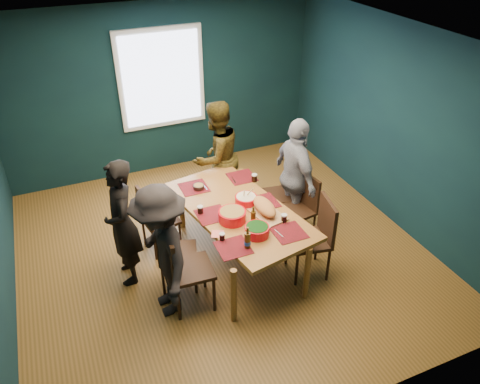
{
  "coord_description": "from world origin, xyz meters",
  "views": [
    {
      "loc": [
        -1.65,
        -4.47,
        3.95
      ],
      "look_at": [
        0.19,
        -0.18,
        0.97
      ],
      "focal_mm": 35.0,
      "sensor_mm": 36.0,
      "label": 1
    }
  ],
  "objects_px": {
    "dining_table": "(238,214)",
    "person_far_left": "(122,224)",
    "bowl_salad": "(232,215)",
    "chair_right_mid": "(302,203)",
    "bowl_herbs": "(257,230)",
    "chair_left_far": "(153,216)",
    "chair_left_mid": "(169,247)",
    "chair_left_near": "(181,264)",
    "bowl_dumpling": "(246,200)",
    "cutting_board": "(264,208)",
    "person_right": "(296,177)",
    "chair_right_far": "(284,189)",
    "chair_right_near": "(317,232)",
    "person_near_left": "(162,252)",
    "person_back": "(217,157)"
  },
  "relations": [
    {
      "from": "chair_left_near",
      "to": "person_near_left",
      "type": "relative_size",
      "value": 0.65
    },
    {
      "from": "person_far_left",
      "to": "person_right",
      "type": "relative_size",
      "value": 0.97
    },
    {
      "from": "person_near_left",
      "to": "bowl_salad",
      "type": "bearing_deg",
      "value": 104.98
    },
    {
      "from": "bowl_salad",
      "to": "bowl_dumpling",
      "type": "relative_size",
      "value": 1.19
    },
    {
      "from": "chair_right_mid",
      "to": "person_far_left",
      "type": "relative_size",
      "value": 0.59
    },
    {
      "from": "dining_table",
      "to": "chair_right_mid",
      "type": "xyz_separation_m",
      "value": [
        0.94,
        0.1,
        -0.16
      ]
    },
    {
      "from": "bowl_salad",
      "to": "chair_right_far",
      "type": "bearing_deg",
      "value": 33.4
    },
    {
      "from": "person_far_left",
      "to": "bowl_salad",
      "type": "relative_size",
      "value": 4.92
    },
    {
      "from": "person_back",
      "to": "cutting_board",
      "type": "xyz_separation_m",
      "value": [
        0.05,
        -1.44,
        0.02
      ]
    },
    {
      "from": "dining_table",
      "to": "bowl_salad",
      "type": "xyz_separation_m",
      "value": [
        -0.16,
        -0.2,
        0.14
      ]
    },
    {
      "from": "chair_left_far",
      "to": "bowl_dumpling",
      "type": "xyz_separation_m",
      "value": [
        1.04,
        -0.53,
        0.3
      ]
    },
    {
      "from": "chair_right_far",
      "to": "chair_left_mid",
      "type": "bearing_deg",
      "value": -152.57
    },
    {
      "from": "chair_right_far",
      "to": "person_right",
      "type": "relative_size",
      "value": 0.58
    },
    {
      "from": "dining_table",
      "to": "bowl_salad",
      "type": "distance_m",
      "value": 0.29
    },
    {
      "from": "chair_left_mid",
      "to": "person_far_left",
      "type": "height_order",
      "value": "person_far_left"
    },
    {
      "from": "chair_left_mid",
      "to": "chair_right_far",
      "type": "bearing_deg",
      "value": 35.58
    },
    {
      "from": "person_right",
      "to": "bowl_dumpling",
      "type": "xyz_separation_m",
      "value": [
        -0.84,
        -0.27,
        0.02
      ]
    },
    {
      "from": "bowl_herbs",
      "to": "chair_right_near",
      "type": "bearing_deg",
      "value": -1.85
    },
    {
      "from": "chair_left_far",
      "to": "person_near_left",
      "type": "bearing_deg",
      "value": -107.47
    },
    {
      "from": "dining_table",
      "to": "chair_right_near",
      "type": "xyz_separation_m",
      "value": [
        0.77,
        -0.58,
        -0.11
      ]
    },
    {
      "from": "person_near_left",
      "to": "cutting_board",
      "type": "height_order",
      "value": "person_near_left"
    },
    {
      "from": "chair_left_near",
      "to": "cutting_board",
      "type": "height_order",
      "value": "chair_left_near"
    },
    {
      "from": "bowl_salad",
      "to": "chair_right_mid",
      "type": "bearing_deg",
      "value": 14.89
    },
    {
      "from": "person_near_left",
      "to": "bowl_dumpling",
      "type": "height_order",
      "value": "person_near_left"
    },
    {
      "from": "chair_right_near",
      "to": "chair_left_mid",
      "type": "bearing_deg",
      "value": 175.37
    },
    {
      "from": "chair_right_mid",
      "to": "chair_right_near",
      "type": "bearing_deg",
      "value": -114.0
    },
    {
      "from": "chair_right_near",
      "to": "person_back",
      "type": "distance_m",
      "value": 1.92
    },
    {
      "from": "person_right",
      "to": "person_near_left",
      "type": "relative_size",
      "value": 1.03
    },
    {
      "from": "person_back",
      "to": "bowl_salad",
      "type": "height_order",
      "value": "person_back"
    },
    {
      "from": "chair_right_near",
      "to": "cutting_board",
      "type": "distance_m",
      "value": 0.69
    },
    {
      "from": "chair_right_far",
      "to": "chair_right_near",
      "type": "height_order",
      "value": "chair_right_near"
    },
    {
      "from": "chair_right_mid",
      "to": "person_far_left",
      "type": "xyz_separation_m",
      "value": [
        -2.28,
        0.12,
        0.25
      ]
    },
    {
      "from": "bowl_dumpling",
      "to": "cutting_board",
      "type": "distance_m",
      "value": 0.29
    },
    {
      "from": "dining_table",
      "to": "bowl_salad",
      "type": "height_order",
      "value": "bowl_salad"
    },
    {
      "from": "chair_left_far",
      "to": "chair_left_mid",
      "type": "bearing_deg",
      "value": -98.72
    },
    {
      "from": "chair_left_near",
      "to": "person_near_left",
      "type": "height_order",
      "value": "person_near_left"
    },
    {
      "from": "bowl_salad",
      "to": "bowl_herbs",
      "type": "xyz_separation_m",
      "value": [
        0.15,
        -0.36,
        -0.01
      ]
    },
    {
      "from": "dining_table",
      "to": "person_near_left",
      "type": "xyz_separation_m",
      "value": [
        -1.06,
        -0.46,
        0.09
      ]
    },
    {
      "from": "chair_left_near",
      "to": "bowl_dumpling",
      "type": "bearing_deg",
      "value": 32.75
    },
    {
      "from": "dining_table",
      "to": "person_far_left",
      "type": "relative_size",
      "value": 1.38
    },
    {
      "from": "person_far_left",
      "to": "person_near_left",
      "type": "relative_size",
      "value": 1.0
    },
    {
      "from": "chair_left_far",
      "to": "chair_left_mid",
      "type": "distance_m",
      "value": 0.7
    },
    {
      "from": "chair_left_mid",
      "to": "bowl_dumpling",
      "type": "relative_size",
      "value": 3.54
    },
    {
      "from": "chair_left_far",
      "to": "bowl_salad",
      "type": "bearing_deg",
      "value": -55.44
    },
    {
      "from": "chair_right_far",
      "to": "chair_right_mid",
      "type": "distance_m",
      "value": 0.4
    },
    {
      "from": "chair_left_mid",
      "to": "bowl_dumpling",
      "type": "distance_m",
      "value": 1.08
    },
    {
      "from": "chair_right_near",
      "to": "dining_table",
      "type": "bearing_deg",
      "value": 153.7
    },
    {
      "from": "person_near_left",
      "to": "bowl_herbs",
      "type": "distance_m",
      "value": 1.05
    },
    {
      "from": "dining_table",
      "to": "chair_right_far",
      "type": "relative_size",
      "value": 2.33
    },
    {
      "from": "chair_right_near",
      "to": "person_near_left",
      "type": "bearing_deg",
      "value": -173.04
    }
  ]
}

